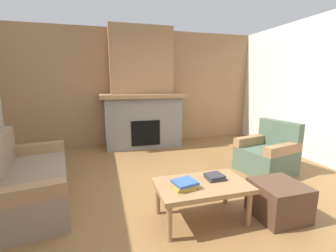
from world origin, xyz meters
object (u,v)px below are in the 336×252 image
at_px(couch, 25,181).
at_px(armchair, 268,154).
at_px(ottoman, 278,200).
at_px(coffee_table, 202,188).
at_px(fireplace, 142,96).

bearing_deg(couch, armchair, 0.36).
distance_m(armchair, ottoman, 1.42).
bearing_deg(coffee_table, fireplace, 91.95).
distance_m(fireplace, coffee_table, 3.25).
xyz_separation_m(armchair, coffee_table, (-1.66, -0.98, 0.08)).
distance_m(fireplace, ottoman, 3.60).
bearing_deg(armchair, couch, -179.64).
bearing_deg(ottoman, fireplace, 106.16).
distance_m(fireplace, couch, 3.01).
relative_size(fireplace, couch, 1.41).
bearing_deg(couch, fireplace, 49.41).
bearing_deg(couch, coffee_table, -25.78).
distance_m(couch, armchair, 3.64).
relative_size(couch, coffee_table, 1.91).
distance_m(couch, ottoman, 3.07).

